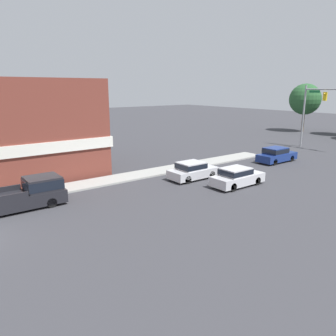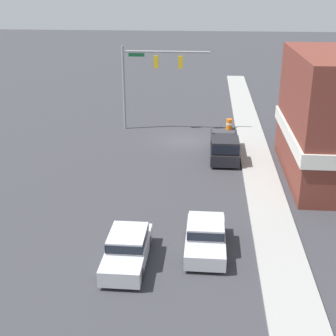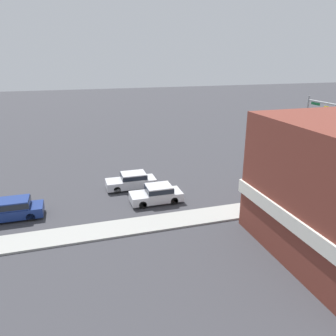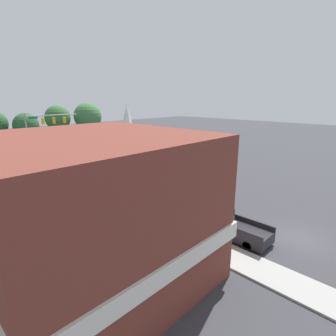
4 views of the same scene
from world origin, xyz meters
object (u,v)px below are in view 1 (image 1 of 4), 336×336
at_px(car_second_ahead, 276,154).
at_px(pickup_truck_parked, 28,194).
at_px(car_oncoming, 237,176).
at_px(car_lead, 192,170).

bearing_deg(car_second_ahead, pickup_truck_parked, -93.64).
bearing_deg(car_oncoming, car_lead, 21.79).
xyz_separation_m(car_lead, pickup_truck_parked, (-1.25, -13.10, 0.16)).
distance_m(car_lead, car_oncoming, 3.96).
xyz_separation_m(car_second_ahead, pickup_truck_parked, (-1.56, -24.51, 0.13)).
xyz_separation_m(car_oncoming, car_second_ahead, (-3.37, 9.94, 0.03)).
height_order(car_lead, pickup_truck_parked, pickup_truck_parked).
bearing_deg(car_second_ahead, car_oncoming, -71.29).
distance_m(car_oncoming, pickup_truck_parked, 15.38).
bearing_deg(car_lead, car_second_ahead, 88.42).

